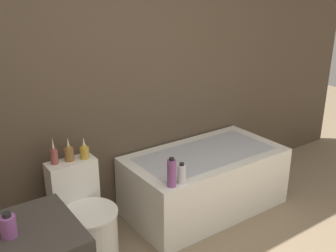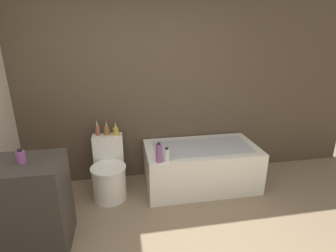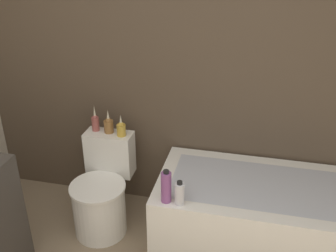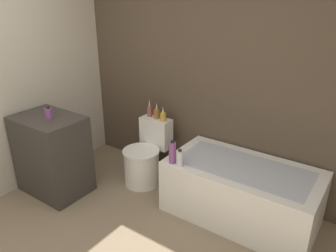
{
  "view_description": "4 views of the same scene",
  "coord_description": "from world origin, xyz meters",
  "px_view_note": "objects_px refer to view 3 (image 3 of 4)",
  "views": [
    {
      "loc": [
        -1.43,
        -0.89,
        2.05
      ],
      "look_at": [
        0.29,
        1.57,
        0.94
      ],
      "focal_mm": 42.0,
      "sensor_mm": 36.0,
      "label": 1
    },
    {
      "loc": [
        -0.25,
        -1.41,
        1.96
      ],
      "look_at": [
        0.27,
        1.45,
        0.94
      ],
      "focal_mm": 28.0,
      "sensor_mm": 36.0,
      "label": 2
    },
    {
      "loc": [
        0.62,
        -0.77,
        2.18
      ],
      "look_at": [
        0.08,
        1.56,
        0.99
      ],
      "focal_mm": 42.0,
      "sensor_mm": 36.0,
      "label": 3
    },
    {
      "loc": [
        1.74,
        -1.08,
        2.15
      ],
      "look_at": [
        -0.05,
        1.48,
        0.85
      ],
      "focal_mm": 35.0,
      "sensor_mm": 36.0,
      "label": 4
    }
  ],
  "objects_px": {
    "toilet": "(102,194)",
    "vase_gold": "(95,122)",
    "bathtub": "(258,217)",
    "shampoo_bottle_tall": "(166,187)",
    "shampoo_bottle_short": "(180,193)",
    "vase_bronze": "(121,128)",
    "vase_silver": "(109,125)"
  },
  "relations": [
    {
      "from": "toilet",
      "to": "shampoo_bottle_tall",
      "type": "relative_size",
      "value": 3.08
    },
    {
      "from": "vase_gold",
      "to": "toilet",
      "type": "bearing_deg",
      "value": -65.08
    },
    {
      "from": "vase_bronze",
      "to": "shampoo_bottle_tall",
      "type": "height_order",
      "value": "vase_bronze"
    },
    {
      "from": "bathtub",
      "to": "vase_bronze",
      "type": "xyz_separation_m",
      "value": [
        -1.09,
        0.18,
        0.51
      ]
    },
    {
      "from": "bathtub",
      "to": "vase_bronze",
      "type": "height_order",
      "value": "vase_bronze"
    },
    {
      "from": "bathtub",
      "to": "vase_silver",
      "type": "xyz_separation_m",
      "value": [
        -1.21,
        0.21,
        0.52
      ]
    },
    {
      "from": "vase_silver",
      "to": "shampoo_bottle_short",
      "type": "xyz_separation_m",
      "value": [
        0.68,
        -0.55,
        -0.16
      ]
    },
    {
      "from": "vase_bronze",
      "to": "shampoo_bottle_short",
      "type": "bearing_deg",
      "value": -42.06
    },
    {
      "from": "shampoo_bottle_tall",
      "to": "vase_silver",
      "type": "bearing_deg",
      "value": 137.8
    },
    {
      "from": "bathtub",
      "to": "shampoo_bottle_tall",
      "type": "xyz_separation_m",
      "value": [
        -0.62,
        -0.32,
        0.39
      ]
    },
    {
      "from": "vase_gold",
      "to": "shampoo_bottle_short",
      "type": "relative_size",
      "value": 1.25
    },
    {
      "from": "bathtub",
      "to": "vase_silver",
      "type": "relative_size",
      "value": 7.63
    },
    {
      "from": "toilet",
      "to": "vase_silver",
      "type": "bearing_deg",
      "value": 90.0
    },
    {
      "from": "toilet",
      "to": "shampoo_bottle_tall",
      "type": "height_order",
      "value": "shampoo_bottle_tall"
    },
    {
      "from": "vase_gold",
      "to": "shampoo_bottle_tall",
      "type": "height_order",
      "value": "vase_gold"
    },
    {
      "from": "bathtub",
      "to": "shampoo_bottle_short",
      "type": "bearing_deg",
      "value": -147.71
    },
    {
      "from": "vase_gold",
      "to": "vase_bronze",
      "type": "bearing_deg",
      "value": -9.79
    },
    {
      "from": "toilet",
      "to": "bathtub",
      "type": "bearing_deg",
      "value": 1.16
    },
    {
      "from": "vase_silver",
      "to": "shampoo_bottle_tall",
      "type": "bearing_deg",
      "value": -42.2
    },
    {
      "from": "vase_silver",
      "to": "shampoo_bottle_tall",
      "type": "distance_m",
      "value": 0.81
    },
    {
      "from": "bathtub",
      "to": "vase_silver",
      "type": "distance_m",
      "value": 1.33
    },
    {
      "from": "vase_gold",
      "to": "vase_silver",
      "type": "xyz_separation_m",
      "value": [
        0.11,
        -0.01,
        -0.01
      ]
    },
    {
      "from": "bathtub",
      "to": "vase_gold",
      "type": "height_order",
      "value": "vase_gold"
    },
    {
      "from": "shampoo_bottle_short",
      "to": "bathtub",
      "type": "bearing_deg",
      "value": 32.29
    },
    {
      "from": "vase_silver",
      "to": "shampoo_bottle_tall",
      "type": "xyz_separation_m",
      "value": [
        0.59,
        -0.54,
        -0.13
      ]
    },
    {
      "from": "bathtub",
      "to": "shampoo_bottle_tall",
      "type": "relative_size",
      "value": 6.14
    },
    {
      "from": "bathtub",
      "to": "shampoo_bottle_short",
      "type": "distance_m",
      "value": 0.72
    },
    {
      "from": "vase_bronze",
      "to": "shampoo_bottle_short",
      "type": "height_order",
      "value": "vase_bronze"
    },
    {
      "from": "toilet",
      "to": "vase_gold",
      "type": "relative_size",
      "value": 3.4
    },
    {
      "from": "shampoo_bottle_short",
      "to": "vase_bronze",
      "type": "bearing_deg",
      "value": 137.94
    },
    {
      "from": "toilet",
      "to": "shampoo_bottle_tall",
      "type": "distance_m",
      "value": 0.76
    },
    {
      "from": "toilet",
      "to": "vase_bronze",
      "type": "height_order",
      "value": "vase_bronze"
    }
  ]
}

